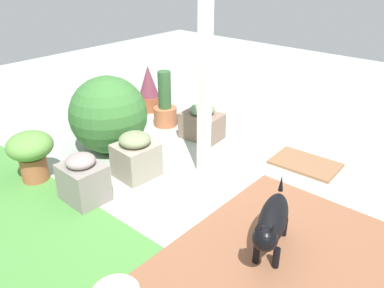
{
  "coord_description": "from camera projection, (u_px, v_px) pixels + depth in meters",
  "views": [
    {
      "loc": [
        -1.97,
        2.62,
        2.05
      ],
      "look_at": [
        0.2,
        0.12,
        0.41
      ],
      "focal_mm": 36.45,
      "sensor_mm": 36.0,
      "label": 1
    }
  ],
  "objects": [
    {
      "name": "terracotta_pot_tall",
      "position": [
        165.0,
        107.0,
        5.02
      ],
      "size": [
        0.3,
        0.3,
        0.72
      ],
      "color": "#B86641",
      "rests_on": "ground"
    },
    {
      "name": "porch_pillar",
      "position": [
        205.0,
        53.0,
        3.53
      ],
      "size": [
        0.1,
        0.1,
        2.45
      ],
      "primitive_type": "cube",
      "color": "white",
      "rests_on": "ground"
    },
    {
      "name": "dog",
      "position": [
        272.0,
        222.0,
        2.81
      ],
      "size": [
        0.41,
        0.74,
        0.51
      ],
      "color": "black",
      "rests_on": "ground"
    },
    {
      "name": "terracotta_pot_broad",
      "position": [
        31.0,
        151.0,
        3.77
      ],
      "size": [
        0.44,
        0.44,
        0.51
      ],
      "color": "#A75B3A",
      "rests_on": "ground"
    },
    {
      "name": "terracotta_pot_spiky",
      "position": [
        149.0,
        89.0,
        5.49
      ],
      "size": [
        0.32,
        0.32,
        0.65
      ],
      "color": "#9F4D2E",
      "rests_on": "ground"
    },
    {
      "name": "stone_planter_mid",
      "position": [
        136.0,
        156.0,
        3.88
      ],
      "size": [
        0.39,
        0.41,
        0.47
      ],
      "color": "gray",
      "rests_on": "ground"
    },
    {
      "name": "round_shrub",
      "position": [
        108.0,
        115.0,
        4.3
      ],
      "size": [
        0.86,
        0.86,
        0.86
      ],
      "primitive_type": "sphere",
      "color": "#376E31",
      "rests_on": "ground"
    },
    {
      "name": "ground_plane",
      "position": [
        215.0,
        183.0,
        3.84
      ],
      "size": [
        12.0,
        12.0,
        0.0
      ],
      "primitive_type": "plane",
      "color": "#A6B0A4"
    },
    {
      "name": "stone_planter_far",
      "position": [
        83.0,
        179.0,
        3.5
      ],
      "size": [
        0.4,
        0.34,
        0.46
      ],
      "color": "gray",
      "rests_on": "ground"
    },
    {
      "name": "doormat",
      "position": [
        305.0,
        164.0,
        4.16
      ],
      "size": [
        0.7,
        0.48,
        0.03
      ],
      "primitive_type": "cube",
      "rotation": [
        0.0,
        0.0,
        0.04
      ],
      "color": "#8D6141",
      "rests_on": "ground"
    },
    {
      "name": "stone_planter_nearest",
      "position": [
        202.0,
        123.0,
        4.69
      ],
      "size": [
        0.51,
        0.38,
        0.43
      ],
      "color": "#856C5C",
      "rests_on": "ground"
    }
  ]
}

